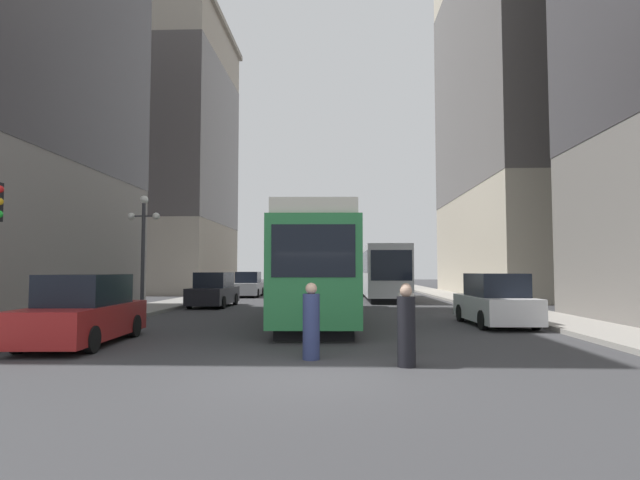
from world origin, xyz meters
The scene contains 15 objects.
ground_plane centered at (0.00, 0.00, 0.00)m, with size 200.00×200.00×0.00m, color #38383A.
sidewalk_left centered at (-8.63, 40.00, 0.07)m, with size 2.51×120.00×0.15m, color gray.
sidewalk_right centered at (8.63, 40.00, 0.07)m, with size 2.51×120.00×0.15m, color gray.
streetcar centered at (-0.27, 11.37, 2.10)m, with size 3.04×14.81×3.89m.
transit_bus centered at (3.48, 24.85, 1.95)m, with size 2.64×11.09×3.45m.
parked_car_left_near centered at (-6.07, 3.91, 0.84)m, with size 2.09×4.80×1.82m.
parked_car_left_mid centered at (-6.07, 17.79, 0.84)m, with size 1.94×4.64×1.82m.
parked_car_right_far centered at (6.07, 8.93, 0.84)m, with size 1.99×4.50×1.82m.
parked_car_left_far centered at (-6.07, 28.06, 0.84)m, with size 2.03×4.65×1.82m.
pedestrian_crossing_near centered at (1.97, 1.08, 0.76)m, with size 0.37×0.37×1.64m.
pedestrian_crossing_far centered at (0.01, 1.84, 0.77)m, with size 0.37×0.37×1.66m.
pedestrian_on_sidewalk centered at (2.17, 2.62, 0.76)m, with size 0.37×0.37×1.63m.
lamp_post_left_near centered at (-7.97, 12.73, 3.51)m, with size 1.41×0.36×5.06m.
building_left_corner centered at (-15.31, 35.68, 12.59)m, with size 11.45×14.97×24.44m.
building_right_corner centered at (17.02, 29.63, 16.04)m, with size 14.87×21.00×31.10m.
Camera 1 is at (0.64, -9.37, 1.93)m, focal length 28.84 mm.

